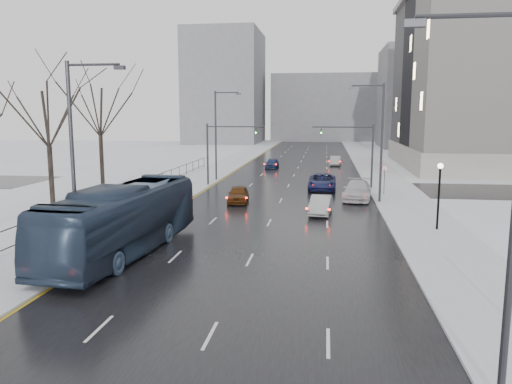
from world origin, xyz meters
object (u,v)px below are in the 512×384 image
at_px(sedan_center_far, 272,163).
at_px(tree_park_d, 53,208).
at_px(mast_signal_left, 218,147).
at_px(sedan_right_far, 357,190).
at_px(sedan_center_near, 238,194).
at_px(mast_signal_right, 362,148).
at_px(streetlight_l_far, 218,131).
at_px(streetlight_l_near, 77,154).
at_px(bus, 124,219).
at_px(streetlight_r_mid, 379,137).
at_px(sedan_right_cross, 322,182).
at_px(sedan_right_distant, 335,161).
at_px(lamppost_r_mid, 439,186).
at_px(tree_park_e, 103,190).
at_px(sedan_right_near, 321,205).
at_px(streetlight_r_near, 507,193).
at_px(no_uturn_sign, 385,171).

bearing_deg(sedan_center_far, tree_park_d, -113.19).
relative_size(mast_signal_left, sedan_right_far, 1.14).
distance_m(mast_signal_left, sedan_center_near, 10.81).
distance_m(mast_signal_right, sedan_right_far, 7.41).
bearing_deg(streetlight_l_far, sedan_center_near, -70.98).
relative_size(streetlight_l_near, bus, 0.75).
relative_size(streetlight_r_mid, sedan_right_cross, 1.74).
distance_m(streetlight_r_mid, sedan_right_distant, 31.22).
distance_m(streetlight_r_mid, lamppost_r_mid, 10.73).
bearing_deg(sedan_center_far, lamppost_r_mid, -66.59).
xyz_separation_m(tree_park_e, streetlight_r_mid, (26.37, -4.00, 5.62)).
xyz_separation_m(tree_park_d, sedan_right_near, (21.30, 0.47, 0.74)).
height_order(mast_signal_left, sedan_right_distant, mast_signal_left).
xyz_separation_m(streetlight_r_near, sedan_right_distant, (-2.94, 60.69, -4.90)).
distance_m(streetlight_r_near, streetlight_r_mid, 30.00).
height_order(streetlight_l_near, no_uturn_sign, streetlight_l_near).
xyz_separation_m(streetlight_r_mid, sedan_right_cross, (-4.67, 6.64, -4.78)).
bearing_deg(streetlight_r_mid, bus, -130.43).
height_order(sedan_right_near, sedan_center_far, sedan_right_near).
xyz_separation_m(streetlight_r_mid, bus, (-15.07, -17.69, -3.71)).
relative_size(sedan_right_cross, sedan_right_distant, 1.41).
xyz_separation_m(tree_park_e, streetlight_l_far, (10.03, 8.00, 5.62)).
bearing_deg(no_uturn_sign, sedan_center_far, 120.54).
distance_m(sedan_right_near, sedan_right_far, 7.57).
bearing_deg(tree_park_e, sedan_right_distant, 48.73).
bearing_deg(bus, sedan_right_distant, 80.46).
distance_m(streetlight_r_mid, streetlight_l_far, 20.27).
bearing_deg(tree_park_e, sedan_center_far, 55.67).
bearing_deg(tree_park_e, sedan_right_near, -23.71).
bearing_deg(tree_park_d, streetlight_l_near, -55.47).
distance_m(tree_park_d, sedan_right_cross, 24.78).
xyz_separation_m(sedan_right_near, sedan_right_distant, (1.72, 36.22, -0.02)).
distance_m(streetlight_r_mid, sedan_right_far, 5.18).
height_order(bus, sedan_center_near, bus).
height_order(tree_park_d, sedan_right_near, tree_park_d).
height_order(streetlight_r_near, bus, streetlight_r_near).
bearing_deg(streetlight_r_near, lamppost_r_mid, 81.94).
xyz_separation_m(streetlight_l_near, sedan_center_far, (4.67, 45.52, -4.89)).
bearing_deg(lamppost_r_mid, sedan_right_cross, 114.26).
relative_size(mast_signal_left, sedan_center_near, 1.54).
height_order(streetlight_l_far, bus, streetlight_l_far).
xyz_separation_m(tree_park_d, sedan_right_distant, (23.02, 36.69, 0.71)).
relative_size(streetlight_r_near, sedan_right_near, 2.36).
relative_size(streetlight_r_near, streetlight_r_mid, 1.00).
height_order(no_uturn_sign, sedan_center_far, no_uturn_sign).
relative_size(streetlight_l_far, sedan_right_distant, 2.44).
xyz_separation_m(sedan_center_far, sedan_right_distant, (8.72, 5.17, -0.02)).
xyz_separation_m(streetlight_l_near, streetlight_l_far, (0.00, 32.00, 0.00)).
bearing_deg(tree_park_e, bus, -62.50).
distance_m(lamppost_r_mid, bus, 19.52).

